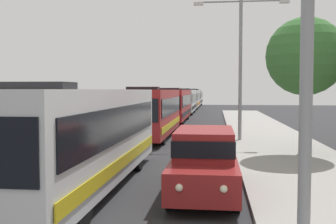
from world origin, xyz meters
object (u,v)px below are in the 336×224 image
(roadside_tree, at_px, (305,57))
(bus_lead, at_px, (82,134))
(bus_tail_end, at_px, (195,97))
(streetlamp_mid, at_px, (240,54))
(bus_rear, at_px, (191,98))
(bus_second_in_line, at_px, (152,111))
(white_suv, at_px, (204,159))
(bus_middle, at_px, (174,104))
(bus_fourth_in_line, at_px, (184,100))

(roadside_tree, bearing_deg, bus_lead, -137.99)
(bus_tail_end, xyz_separation_m, streetlamp_mid, (5.40, -54.42, 3.42))
(bus_rear, bearing_deg, bus_second_in_line, -90.00)
(bus_rear, relative_size, white_suv, 2.17)
(bus_tail_end, bearing_deg, bus_middle, -90.00)
(bus_middle, relative_size, white_suv, 2.30)
(bus_second_in_line, xyz_separation_m, bus_fourth_in_line, (0.00, 26.24, 0.00))
(bus_fourth_in_line, distance_m, roadside_tree, 33.55)
(bus_middle, height_order, bus_rear, same)
(bus_tail_end, distance_m, roadside_tree, 59.72)
(bus_tail_end, bearing_deg, streetlamp_mid, -84.34)
(bus_second_in_line, relative_size, bus_rear, 0.98)
(bus_fourth_in_line, distance_m, bus_tail_end, 26.66)
(bus_rear, height_order, bus_tail_end, same)
(bus_second_in_line, height_order, roadside_tree, roadside_tree)
(bus_fourth_in_line, relative_size, white_suv, 2.18)
(bus_lead, relative_size, streetlamp_mid, 1.36)
(white_suv, distance_m, streetlamp_mid, 12.87)
(bus_middle, bearing_deg, white_suv, -82.12)
(bus_rear, distance_m, roadside_tree, 46.33)
(bus_lead, relative_size, roadside_tree, 1.80)
(bus_fourth_in_line, height_order, white_suv, bus_fourth_in_line)
(bus_lead, height_order, bus_second_in_line, same)
(bus_second_in_line, height_order, bus_tail_end, same)
(bus_fourth_in_line, distance_m, white_suv, 40.02)
(bus_lead, relative_size, white_suv, 2.23)
(bus_tail_end, bearing_deg, bus_fourth_in_line, -90.00)
(bus_fourth_in_line, height_order, bus_tail_end, same)
(bus_lead, relative_size, bus_fourth_in_line, 1.02)
(bus_fourth_in_line, height_order, streetlamp_mid, streetlamp_mid)
(bus_tail_end, height_order, streetlamp_mid, streetlamp_mid)
(bus_fourth_in_line, bearing_deg, bus_tail_end, 90.00)
(bus_lead, bearing_deg, bus_rear, 90.00)
(white_suv, xyz_separation_m, roadside_tree, (4.32, 7.40, 3.50))
(bus_fourth_in_line, bearing_deg, bus_rear, 90.00)
(bus_lead, distance_m, bus_rear, 52.77)
(bus_rear, distance_m, streetlamp_mid, 41.35)
(bus_lead, xyz_separation_m, bus_fourth_in_line, (-0.00, 39.68, -0.00))
(bus_middle, relative_size, bus_fourth_in_line, 1.05)
(white_suv, xyz_separation_m, streetlamp_mid, (1.70, 12.09, 4.08))
(bus_fourth_in_line, relative_size, roadside_tree, 1.76)
(bus_fourth_in_line, xyz_separation_m, bus_rear, (-0.00, 13.09, -0.00))
(bus_middle, bearing_deg, bus_fourth_in_line, 90.00)
(white_suv, bearing_deg, bus_fourth_in_line, 95.30)
(bus_middle, distance_m, roadside_tree, 21.11)
(streetlamp_mid, xyz_separation_m, roadside_tree, (2.62, -4.69, -0.57))
(roadside_tree, bearing_deg, bus_middle, 112.54)
(bus_rear, relative_size, bus_tail_end, 0.97)
(bus_tail_end, distance_m, streetlamp_mid, 54.80)
(bus_rear, bearing_deg, white_suv, -86.00)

